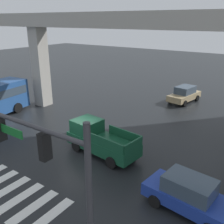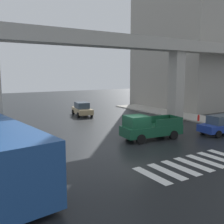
{
  "view_description": "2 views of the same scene",
  "coord_description": "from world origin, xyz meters",
  "px_view_note": "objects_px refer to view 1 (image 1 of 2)",
  "views": [
    {
      "loc": [
        10.94,
        -11.57,
        8.49
      ],
      "look_at": [
        0.99,
        2.75,
        2.11
      ],
      "focal_mm": 40.71,
      "sensor_mm": 36.0,
      "label": 1
    },
    {
      "loc": [
        -12.19,
        -15.83,
        5.45
      ],
      "look_at": [
        -0.62,
        2.64,
        2.2
      ],
      "focal_mm": 41.9,
      "sensor_mm": 36.0,
      "label": 2
    }
  ],
  "objects_px": {
    "sedan_tan": "(184,94)",
    "sedan_blue": "(190,195)",
    "traffic_signal_mast": "(44,166)",
    "pickup_truck": "(99,139)"
  },
  "relations": [
    {
      "from": "traffic_signal_mast",
      "to": "pickup_truck",
      "type": "bearing_deg",
      "value": 117.17
    },
    {
      "from": "sedan_blue",
      "to": "traffic_signal_mast",
      "type": "bearing_deg",
      "value": -115.61
    },
    {
      "from": "pickup_truck",
      "to": "sedan_tan",
      "type": "relative_size",
      "value": 1.16
    },
    {
      "from": "sedan_tan",
      "to": "sedan_blue",
      "type": "height_order",
      "value": "same"
    },
    {
      "from": "sedan_tan",
      "to": "traffic_signal_mast",
      "type": "bearing_deg",
      "value": -81.55
    },
    {
      "from": "traffic_signal_mast",
      "to": "sedan_tan",
      "type": "bearing_deg",
      "value": 98.45
    },
    {
      "from": "sedan_tan",
      "to": "traffic_signal_mast",
      "type": "height_order",
      "value": "traffic_signal_mast"
    },
    {
      "from": "pickup_truck",
      "to": "sedan_tan",
      "type": "height_order",
      "value": "pickup_truck"
    },
    {
      "from": "sedan_tan",
      "to": "traffic_signal_mast",
      "type": "xyz_separation_m",
      "value": [
        3.27,
        -22.01,
        3.54
      ]
    },
    {
      "from": "pickup_truck",
      "to": "sedan_blue",
      "type": "xyz_separation_m",
      "value": [
        6.8,
        -2.02,
        -0.14
      ]
    }
  ]
}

